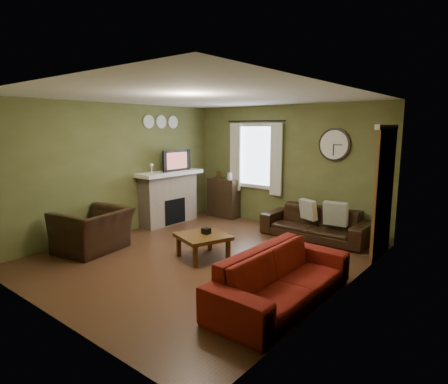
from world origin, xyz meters
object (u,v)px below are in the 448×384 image
Objects in this scene: bookshelf at (223,198)px; sofa_red at (282,277)px; coffee_table at (203,246)px; sofa_brown at (315,223)px; armchair at (93,230)px.

bookshelf is 4.57m from sofa_red.
sofa_brown is at bearing 67.06° from coffee_table.
sofa_brown is 2.40m from coffee_table.
bookshelf is 0.45× the size of sofa_brown.
sofa_red is at bearing -72.31° from sofa_brown.
sofa_brown is 2.89m from sofa_red.
sofa_brown is 1.82× the size of armchair.
armchair is at bearing -92.38° from bookshelf.
armchair reaches higher than coffee_table.
armchair is (-3.54, -0.37, 0.05)m from sofa_red.
coffee_table is (-0.93, -2.20, -0.10)m from sofa_brown.
bookshelf reaches higher than sofa_red.
armchair is at bearing -130.40° from sofa_brown.
bookshelf is 0.42× the size of sofa_red.
sofa_red is 2.93× the size of coffee_table.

